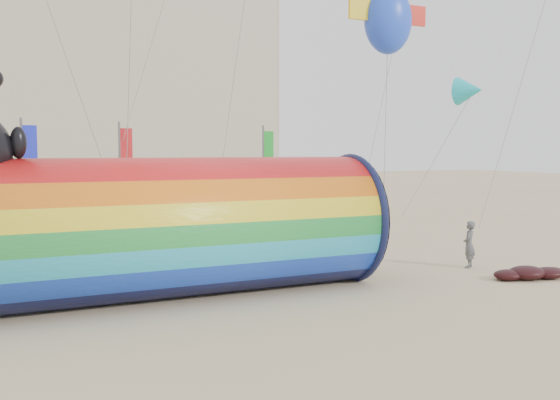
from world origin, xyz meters
name	(u,v)px	position (x,y,z in m)	size (l,w,h in m)	color
ground	(287,291)	(0.00, 0.00, 0.00)	(160.00, 160.00, 0.00)	#CCB58C
windsock_assembly	(145,225)	(-3.72, 0.77, 1.94)	(12.72, 3.87, 5.86)	red
kite_handler	(469,244)	(6.96, 0.49, 0.78)	(0.57, 0.37, 1.55)	#53555A
fabric_bundle	(531,273)	(7.41, -1.68, 0.17)	(2.62, 1.35, 0.41)	#390A0C
festival_banners	(151,177)	(-0.35, 13.84, 2.64)	(12.74, 3.18, 5.20)	#59595E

